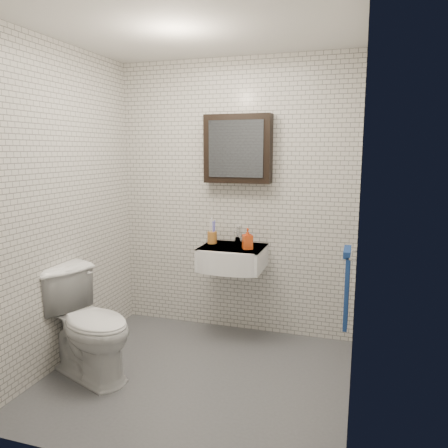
# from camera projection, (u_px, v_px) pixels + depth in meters

# --- Properties ---
(ground) EXTENTS (2.20, 2.00, 0.01)m
(ground) POSITION_uv_depth(u_px,v_px,m) (197.00, 377.00, 3.28)
(ground) COLOR #515459
(ground) RESTS_ON ground
(room_shell) EXTENTS (2.22, 2.02, 2.51)m
(room_shell) POSITION_uv_depth(u_px,v_px,m) (195.00, 183.00, 3.03)
(room_shell) COLOR silver
(room_shell) RESTS_ON ground
(washbasin) EXTENTS (0.55, 0.50, 0.20)m
(washbasin) POSITION_uv_depth(u_px,v_px,m) (231.00, 258.00, 3.83)
(washbasin) COLOR white
(washbasin) RESTS_ON room_shell
(faucet) EXTENTS (0.06, 0.20, 0.15)m
(faucet) POSITION_uv_depth(u_px,v_px,m) (238.00, 236.00, 3.99)
(faucet) COLOR silver
(faucet) RESTS_ON washbasin
(mirror_cabinet) EXTENTS (0.60, 0.15, 0.60)m
(mirror_cabinet) POSITION_uv_depth(u_px,v_px,m) (238.00, 149.00, 3.85)
(mirror_cabinet) COLOR black
(mirror_cabinet) RESTS_ON room_shell
(towel_rail) EXTENTS (0.09, 0.30, 0.58)m
(towel_rail) POSITION_uv_depth(u_px,v_px,m) (347.00, 284.00, 3.18)
(towel_rail) COLOR silver
(towel_rail) RESTS_ON room_shell
(toothbrush_cup) EXTENTS (0.11, 0.11, 0.24)m
(toothbrush_cup) POSITION_uv_depth(u_px,v_px,m) (212.00, 237.00, 3.97)
(toothbrush_cup) COLOR #AF6E2B
(toothbrush_cup) RESTS_ON washbasin
(soap_bottle) EXTENTS (0.11, 0.11, 0.18)m
(soap_bottle) POSITION_uv_depth(u_px,v_px,m) (248.00, 239.00, 3.74)
(soap_bottle) COLOR #F9531A
(soap_bottle) RESTS_ON washbasin
(toilet) EXTENTS (0.91, 0.72, 0.81)m
(toilet) POSITION_uv_depth(u_px,v_px,m) (88.00, 324.00, 3.26)
(toilet) COLOR white
(toilet) RESTS_ON ground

